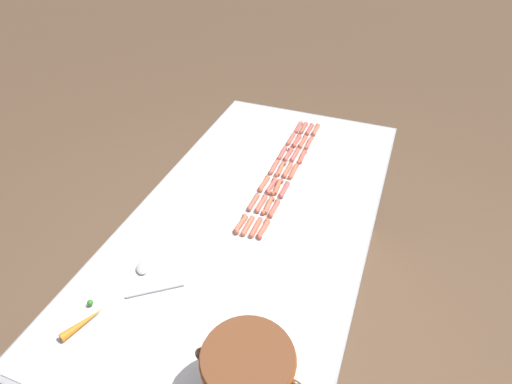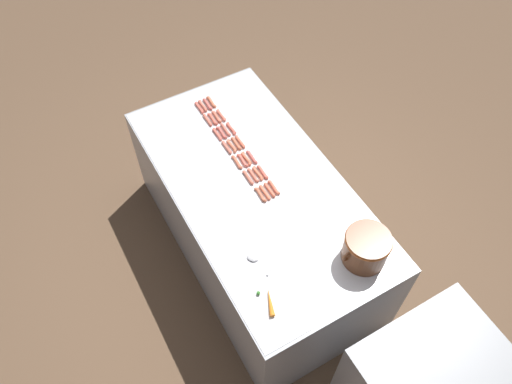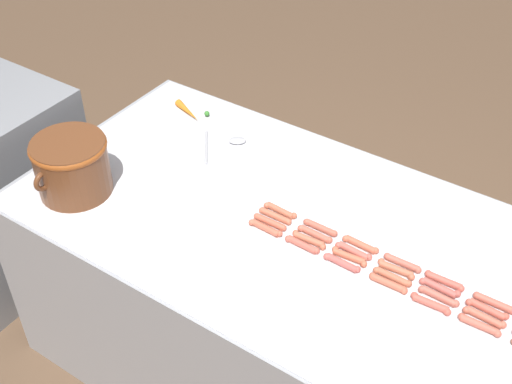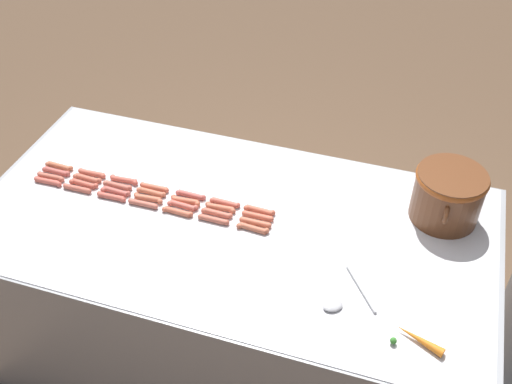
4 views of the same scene
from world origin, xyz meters
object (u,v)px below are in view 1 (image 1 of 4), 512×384
hot_dog_16 (288,155)px  hot_dog_8 (303,142)px  carrot (84,321)px  hot_dog_23 (282,153)px  hot_dog_24 (274,167)px  hot_dog_2 (302,157)px  serving_spoon (147,275)px  bean_pot (248,373)px  hot_dog_1 (309,143)px  hot_dog_5 (274,208)px  hot_dog_11 (277,187)px  hot_dog_22 (291,139)px  hot_dog_0 (316,130)px  hot_dog_27 (241,224)px  hot_dog_6 (263,229)px  hot_dog_18 (271,186)px  hot_dog_13 (256,227)px  hot_dog_10 (287,170)px  hot_dog_3 (293,171)px  hot_dog_20 (248,226)px  hot_dog_17 (280,169)px  hot_dog_21 (298,127)px  hot_dog_15 (297,141)px  hot_dog_7 (310,129)px  hot_dog_12 (268,206)px  hot_dog_14 (304,128)px  hot_dog_26 (253,202)px  hot_dog_25 (264,183)px  hot_dog_9 (295,155)px  hot_dog_19 (261,204)px  hot_dog_4 (284,190)px

hot_dog_16 → hot_dog_8: bearing=-103.5°
carrot → hot_dog_23: bearing=-104.1°
hot_dog_23 → hot_dog_24: same height
hot_dog_2 → serving_spoon: hot_dog_2 is taller
bean_pot → carrot: bearing=-2.4°
hot_dog_1 → hot_dog_8: (0.04, -0.00, 0.00)m
carrot → hot_dog_1: bearing=-106.8°
hot_dog_5 → hot_dog_11: same height
hot_dog_22 → hot_dog_5: bearing=99.9°
hot_dog_0 → hot_dog_27: 0.94m
hot_dog_2 → hot_dog_5: bearing=89.6°
hot_dog_16 → hot_dog_23: 0.04m
hot_dog_6 → hot_dog_11: (0.04, -0.31, 0.00)m
hot_dog_1 → hot_dog_18: size_ratio=1.00×
hot_dog_13 → serving_spoon: hot_dog_13 is taller
hot_dog_10 → hot_dog_3: bearing=-179.0°
hot_dog_20 → hot_dog_24: same height
hot_dog_1 → hot_dog_17: same height
hot_dog_8 → hot_dog_21: (0.07, -0.15, 0.00)m
hot_dog_0 → hot_dog_5: bearing=90.0°
hot_dog_21 → hot_dog_24: 0.45m
hot_dog_15 → hot_dog_21: bearing=-77.6°
hot_dog_1 → hot_dog_20: same height
hot_dog_0 → hot_dog_27: same height
hot_dog_7 → hot_dog_12: same height
hot_dog_22 → hot_dog_15: bearing=165.3°
hot_dog_0 → hot_dog_11: 0.62m
hot_dog_2 → hot_dog_14: 0.32m
hot_dog_15 → serving_spoon: bearing=77.0°
hot_dog_27 → hot_dog_20: bearing=-178.8°
hot_dog_18 → hot_dog_16: bearing=-89.1°
hot_dog_7 → hot_dog_26: bearing=84.6°
bean_pot → hot_dog_25: bearing=-72.8°
hot_dog_9 → hot_dog_20: 0.62m
hot_dog_17 → hot_dog_22: (0.04, -0.31, 0.00)m
hot_dog_6 → hot_dog_16: bearing=-83.1°
hot_dog_7 → hot_dog_19: (0.03, 0.76, 0.00)m
hot_dog_17 → hot_dog_8: bearing=-96.7°
hot_dog_18 → hot_dog_19: 0.15m
hot_dog_2 → hot_dog_13: bearing=86.5°
hot_dog_2 → hot_dog_1: bearing=-89.0°
hot_dog_21 → serving_spoon: size_ratio=0.56×
hot_dog_9 → hot_dog_14: (0.04, -0.30, 0.00)m
bean_pot → hot_dog_16: bearing=-78.0°
hot_dog_17 → hot_dog_25: size_ratio=1.00×
hot_dog_5 → hot_dog_16: (0.07, -0.46, 0.00)m
hot_dog_14 → hot_dog_20: 0.92m
hot_dog_12 → hot_dog_9: bearing=-89.4°
hot_dog_3 → hot_dog_10: size_ratio=1.00×
hot_dog_4 → hot_dog_9: 0.32m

